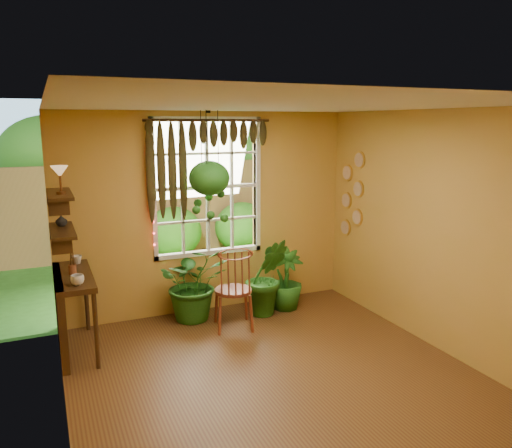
# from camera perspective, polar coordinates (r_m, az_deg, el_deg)

# --- Properties ---
(floor) EXTENTS (4.50, 4.50, 0.00)m
(floor) POSITION_cam_1_polar(r_m,az_deg,el_deg) (5.23, 2.94, -17.69)
(floor) COLOR brown
(floor) RESTS_ON ground
(ceiling) EXTENTS (4.50, 4.50, 0.00)m
(ceiling) POSITION_cam_1_polar(r_m,az_deg,el_deg) (4.57, 3.30, 13.39)
(ceiling) COLOR silver
(ceiling) RESTS_ON wall_back
(wall_back) EXTENTS (4.00, 0.00, 4.00)m
(wall_back) POSITION_cam_1_polar(r_m,az_deg,el_deg) (6.76, -5.45, 1.23)
(wall_back) COLOR gold
(wall_back) RESTS_ON floor
(wall_left) EXTENTS (0.00, 4.50, 4.50)m
(wall_left) POSITION_cam_1_polar(r_m,az_deg,el_deg) (4.25, -21.92, -5.72)
(wall_left) COLOR gold
(wall_left) RESTS_ON floor
(wall_right) EXTENTS (0.00, 4.50, 4.50)m
(wall_right) POSITION_cam_1_polar(r_m,az_deg,el_deg) (5.87, 20.85, -1.04)
(wall_right) COLOR gold
(wall_right) RESTS_ON floor
(window) EXTENTS (1.52, 0.10, 1.86)m
(window) POSITION_cam_1_polar(r_m,az_deg,el_deg) (6.74, -5.59, 4.21)
(window) COLOR white
(window) RESTS_ON wall_back
(valance_vine) EXTENTS (1.70, 0.12, 1.10)m
(valance_vine) POSITION_cam_1_polar(r_m,az_deg,el_deg) (6.55, -6.07, 9.06)
(valance_vine) COLOR #3D2410
(valance_vine) RESTS_ON window
(string_lights) EXTENTS (0.03, 0.03, 1.54)m
(string_lights) POSITION_cam_1_polar(r_m,az_deg,el_deg) (6.45, -11.80, 4.14)
(string_lights) COLOR #FF2633
(string_lights) RESTS_ON window
(wall_plates) EXTENTS (0.04, 0.32, 1.10)m
(wall_plates) POSITION_cam_1_polar(r_m,az_deg,el_deg) (7.19, 10.90, 3.30)
(wall_plates) COLOR beige
(wall_plates) RESTS_ON wall_right
(counter_ledge) EXTENTS (0.40, 1.20, 0.90)m
(counter_ledge) POSITION_cam_1_polar(r_m,az_deg,el_deg) (6.02, -21.01, -8.67)
(counter_ledge) COLOR #3D2410
(counter_ledge) RESTS_ON floor
(shelf_lower) EXTENTS (0.25, 0.90, 0.04)m
(shelf_lower) POSITION_cam_1_polar(r_m,az_deg,el_deg) (5.79, -21.27, -0.72)
(shelf_lower) COLOR #3D2410
(shelf_lower) RESTS_ON wall_left
(shelf_upper) EXTENTS (0.25, 0.90, 0.04)m
(shelf_upper) POSITION_cam_1_polar(r_m,az_deg,el_deg) (5.73, -21.56, 3.19)
(shelf_upper) COLOR #3D2410
(shelf_upper) RESTS_ON wall_left
(backyard) EXTENTS (14.00, 10.00, 12.00)m
(backyard) POSITION_cam_1_polar(r_m,az_deg,el_deg) (11.26, -11.66, 4.80)
(backyard) COLOR #215017
(backyard) RESTS_ON ground
(windsor_chair) EXTENTS (0.56, 0.58, 1.25)m
(windsor_chair) POSITION_cam_1_polar(r_m,az_deg,el_deg) (6.31, -2.56, -8.79)
(windsor_chair) COLOR maroon
(windsor_chair) RESTS_ON floor
(potted_plant_left) EXTENTS (0.97, 0.86, 1.00)m
(potted_plant_left) POSITION_cam_1_polar(r_m,az_deg,el_deg) (6.60, -7.09, -6.65)
(potted_plant_left) COLOR #134915
(potted_plant_left) RESTS_ON floor
(potted_plant_mid) EXTENTS (0.65, 0.57, 1.05)m
(potted_plant_mid) POSITION_cam_1_polar(r_m,az_deg,el_deg) (6.71, 1.23, -6.06)
(potted_plant_mid) COLOR #134915
(potted_plant_mid) RESTS_ON floor
(potted_plant_right) EXTENTS (0.50, 0.50, 0.85)m
(potted_plant_right) POSITION_cam_1_polar(r_m,az_deg,el_deg) (6.96, 3.38, -6.28)
(potted_plant_right) COLOR #134915
(potted_plant_right) RESTS_ON floor
(hanging_basket) EXTENTS (0.51, 0.51, 1.40)m
(hanging_basket) POSITION_cam_1_polar(r_m,az_deg,el_deg) (6.29, -5.36, 5.00)
(hanging_basket) COLOR black
(hanging_basket) RESTS_ON ceiling
(cup_a) EXTENTS (0.17, 0.17, 0.11)m
(cup_a) POSITION_cam_1_polar(r_m,az_deg,el_deg) (5.50, -19.74, -6.04)
(cup_a) COLOR silver
(cup_a) RESTS_ON counter_ledge
(cup_b) EXTENTS (0.12, 0.12, 0.10)m
(cup_b) POSITION_cam_1_polar(r_m,az_deg,el_deg) (6.32, -19.75, -3.85)
(cup_b) COLOR beige
(cup_b) RESTS_ON counter_ledge
(brush_jar) EXTENTS (0.08, 0.08, 0.31)m
(brush_jar) POSITION_cam_1_polar(r_m,az_deg,el_deg) (5.90, -20.28, -4.25)
(brush_jar) COLOR brown
(brush_jar) RESTS_ON counter_ledge
(shelf_vase) EXTENTS (0.13, 0.13, 0.13)m
(shelf_vase) POSITION_cam_1_polar(r_m,az_deg,el_deg) (5.96, -21.36, 0.40)
(shelf_vase) COLOR #B2AD99
(shelf_vase) RESTS_ON shelf_lower
(tiffany_lamp) EXTENTS (0.18, 0.18, 0.30)m
(tiffany_lamp) POSITION_cam_1_polar(r_m,az_deg,el_deg) (5.56, -21.52, 5.42)
(tiffany_lamp) COLOR brown
(tiffany_lamp) RESTS_ON shelf_upper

